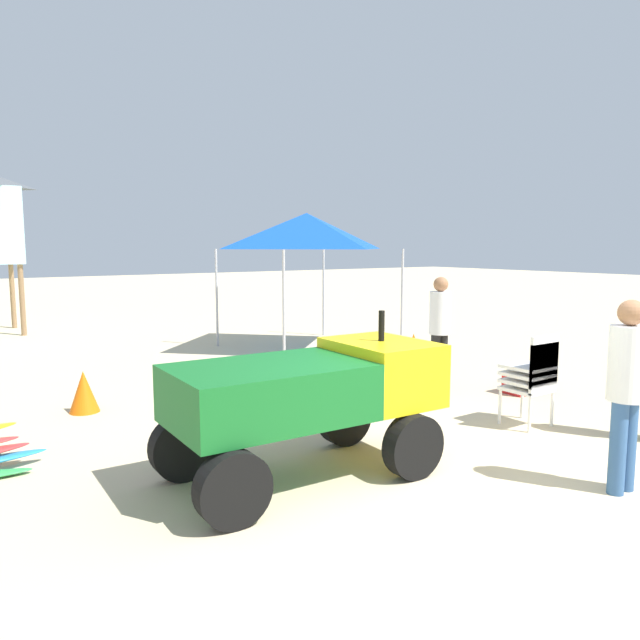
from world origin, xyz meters
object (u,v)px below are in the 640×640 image
lifeguard_far_right (440,324)px  cooler_box (524,381)px  traffic_cone_far (84,392)px  utility_cart (312,393)px  popup_canopy (307,231)px  lifeguard_near_right (627,383)px  stacked_plastic_chairs (534,373)px  traffic_cone_near (413,350)px

lifeguard_far_right → cooler_box: (0.77, -0.95, -0.79)m
lifeguard_far_right → traffic_cone_far: lifeguard_far_right is taller
lifeguard_far_right → cooler_box: 1.46m
utility_cart → traffic_cone_far: bearing=109.7°
lifeguard_far_right → cooler_box: lifeguard_far_right is taller
popup_canopy → cooler_box: (0.59, -4.88, -2.25)m
lifeguard_near_right → lifeguard_far_right: lifeguard_near_right is taller
lifeguard_far_right → lifeguard_near_right: bearing=-112.5°
popup_canopy → utility_cart: bearing=-122.8°
popup_canopy → traffic_cone_far: (-4.95, -2.34, -2.15)m
lifeguard_near_right → traffic_cone_far: size_ratio=3.11×
utility_cart → lifeguard_far_right: size_ratio=1.55×
stacked_plastic_chairs → lifeguard_near_right: lifeguard_near_right is taller
popup_canopy → traffic_cone_near: popup_canopy is taller
lifeguard_far_right → utility_cart: bearing=-152.5°
stacked_plastic_chairs → lifeguard_near_right: (-0.96, -1.60, 0.31)m
stacked_plastic_chairs → popup_canopy: 6.29m
utility_cart → traffic_cone_far: 3.68m
traffic_cone_near → traffic_cone_far: 5.50m
stacked_plastic_chairs → traffic_cone_far: 5.59m
utility_cart → popup_canopy: bearing=57.2°
utility_cart → cooler_box: 4.44m
utility_cart → lifeguard_far_right: bearing=27.5°
lifeguard_far_right → traffic_cone_far: 5.07m
lifeguard_far_right → popup_canopy: 4.19m
utility_cart → stacked_plastic_chairs: utility_cart is taller
utility_cart → traffic_cone_near: (4.26, 3.16, -0.49)m
popup_canopy → lifeguard_far_right: bearing=-92.6°
lifeguard_near_right → cooler_box: bearing=49.8°
lifeguard_far_right → cooler_box: bearing=-51.1°
traffic_cone_far → popup_canopy: bearing=25.3°
popup_canopy → traffic_cone_near: size_ratio=4.69×
lifeguard_near_right → traffic_cone_far: bearing=121.7°
utility_cart → stacked_plastic_chairs: bearing=-4.4°
popup_canopy → lifeguard_near_right: bearing=-102.7°
lifeguard_near_right → traffic_cone_far: (-3.24, 5.26, -0.70)m
stacked_plastic_chairs → lifeguard_near_right: 1.89m
traffic_cone_near → cooler_box: size_ratio=1.02×
utility_cart → traffic_cone_far: utility_cart is taller
utility_cart → traffic_cone_near: utility_cart is taller
lifeguard_near_right → traffic_cone_far: 6.22m
cooler_box → utility_cart: bearing=-168.4°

